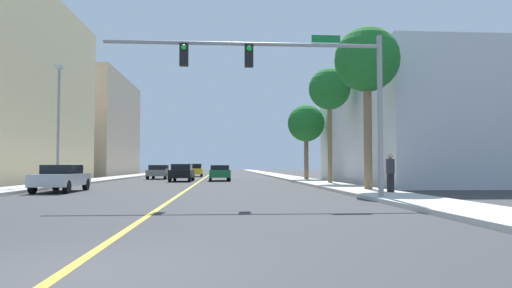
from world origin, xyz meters
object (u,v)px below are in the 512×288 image
at_px(car_silver, 61,178).
at_px(street_lamp, 58,118).
at_px(car_yellow, 195,170).
at_px(palm_mid, 330,90).
at_px(palm_near, 367,61).
at_px(car_green, 220,172).
at_px(traffic_signal_mast, 295,76).
at_px(palm_far, 306,124).
at_px(pedestrian, 390,173).
at_px(car_black, 182,172).
at_px(car_gray, 159,172).

bearing_deg(car_silver, street_lamp, -68.58).
bearing_deg(car_silver, car_yellow, -98.26).
bearing_deg(palm_mid, palm_near, -90.76).
bearing_deg(palm_mid, car_green, 132.03).
height_order(traffic_signal_mast, palm_near, palm_near).
xyz_separation_m(palm_far, car_silver, (-15.38, -16.56, -4.30)).
bearing_deg(car_silver, pedestrian, 166.45).
distance_m(traffic_signal_mast, pedestrian, 6.67).
bearing_deg(palm_mid, car_black, 146.36).
bearing_deg(car_black, palm_far, 9.73).
height_order(palm_near, car_gray, palm_near).
xyz_separation_m(palm_mid, car_black, (-10.79, 7.18, -5.82)).
height_order(street_lamp, palm_mid, palm_mid).
xyz_separation_m(traffic_signal_mast, car_gray, (-8.93, 28.71, -3.97)).
relative_size(traffic_signal_mast, pedestrian, 6.20).
height_order(palm_near, palm_mid, palm_near).
height_order(traffic_signal_mast, palm_far, palm_far).
bearing_deg(pedestrian, palm_mid, -19.30).
bearing_deg(traffic_signal_mast, car_black, 105.71).
xyz_separation_m(car_silver, car_green, (7.76, 16.29, 0.02)).
xyz_separation_m(palm_mid, car_green, (-7.68, 8.53, -5.86)).
bearing_deg(traffic_signal_mast, car_green, 97.40).
height_order(car_silver, car_black, car_black).
distance_m(palm_near, palm_mid, 8.79).
bearing_deg(street_lamp, traffic_signal_mast, -42.52).
relative_size(traffic_signal_mast, palm_mid, 1.31).
relative_size(car_black, pedestrian, 2.54).
bearing_deg(car_gray, car_yellow, 74.76).
distance_m(palm_far, car_silver, 23.00).
xyz_separation_m(car_gray, car_black, (2.84, -7.06, 0.03)).
xyz_separation_m(traffic_signal_mast, pedestrian, (4.70, 2.93, -3.71)).
bearing_deg(palm_far, car_green, -177.99).
relative_size(palm_far, car_gray, 1.50).
xyz_separation_m(traffic_signal_mast, street_lamp, (-12.65, 11.60, -0.49)).
xyz_separation_m(street_lamp, car_black, (6.56, 10.04, -3.45)).
bearing_deg(car_yellow, palm_near, -73.52).
relative_size(palm_far, car_black, 1.53).
distance_m(traffic_signal_mast, street_lamp, 17.17).
bearing_deg(pedestrian, palm_far, -19.12).
bearing_deg(car_gray, car_black, -66.90).
bearing_deg(street_lamp, car_silver, -68.75).
relative_size(street_lamp, car_yellow, 1.57).
bearing_deg(palm_mid, palm_far, 90.45).
distance_m(palm_near, car_green, 19.79).
height_order(street_lamp, car_black, street_lamp).
relative_size(palm_mid, palm_far, 1.22).
xyz_separation_m(car_silver, car_black, (4.66, 14.94, 0.05)).
bearing_deg(car_yellow, traffic_signal_mast, -82.52).
relative_size(palm_far, pedestrian, 3.89).
bearing_deg(palm_far, car_silver, -132.88).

